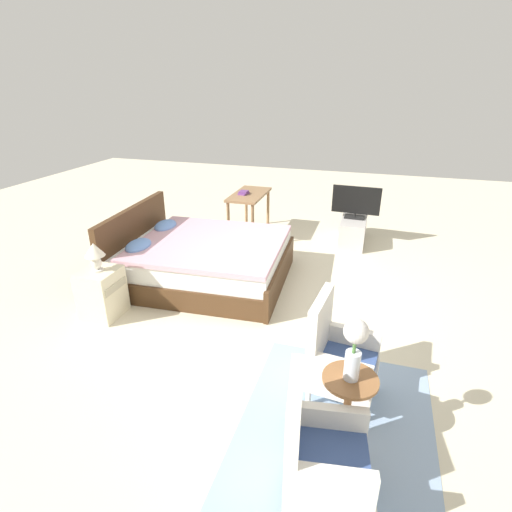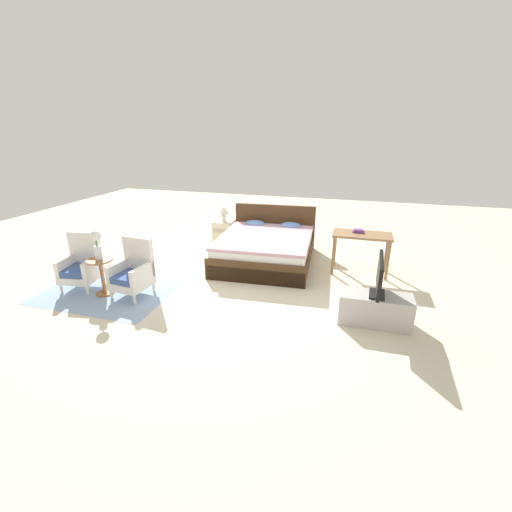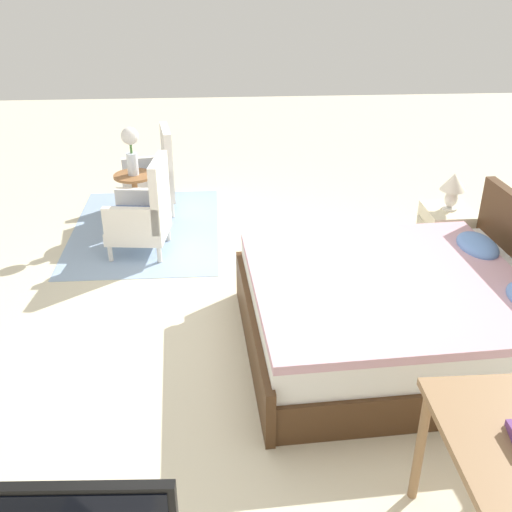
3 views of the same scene
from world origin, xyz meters
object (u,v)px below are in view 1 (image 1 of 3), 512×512
Objects in this scene: bed at (202,260)px; table_lamp at (95,253)px; tv_stand at (353,230)px; armchair_by_window_left at (320,454)px; book_stack at (244,193)px; tv_flatscreen at (356,202)px; flower_vase at (355,344)px; side_table at (348,403)px; vanity_desk at (249,200)px; armchair_by_window_right at (338,357)px; nightstand at (102,293)px.

table_lamp is at bearing 148.35° from bed.
armchair_by_window_left is at bearing -178.26° from tv_stand.
book_stack reaches higher than tv_stand.
bed is 2.88× the size of tv_flatscreen.
flower_vase is at bearing -151.65° from book_stack.
tv_stand is at bearing -42.65° from bed.
side_table reaches higher than tv_stand.
table_lamp is 0.32× the size of vanity_desk.
bed reaches higher than book_stack.
book_stack is (-0.29, 1.84, 0.08)m from tv_flatscreen.
table_lamp is at bearing 70.67° from flower_vase.
armchair_by_window_right is at bearing -130.15° from bed.
bed is 3.35m from armchair_by_window_left.
bed is 3.87× the size of nightstand.
armchair_by_window_right is 1.52× the size of side_table.
tv_stand is 1.24× the size of tv_flatscreen.
flower_vase is at bearing -176.32° from tv_stand.
table_lamp reaches higher than vanity_desk.
table_lamp is (-1.18, 0.73, 0.49)m from bed.
vanity_desk is at bearing 27.09° from flower_vase.
bed is at bearing 44.28° from flower_vase.
nightstand is (1.50, 2.73, -0.09)m from armchair_by_window_left.
table_lamp is 3.10m from vanity_desk.
vanity_desk is (3.99, 2.04, -0.25)m from flower_vase.
armchair_by_window_left reaches higher than vanity_desk.
book_stack is (-0.07, 0.07, 0.14)m from vanity_desk.
armchair_by_window_right is 0.96× the size of tv_stand.
table_lamp is 1.57× the size of book_stack.
bed reaches higher than vanity_desk.
armchair_by_window_left is (-2.68, -2.00, 0.09)m from bed.
nightstand is 0.50m from table_lamp.
nightstand is at bearing 141.07° from tv_flatscreen.
side_table is (-2.18, -2.13, 0.08)m from bed.
bed is 3.11m from flower_vase.
book_stack is (3.92, 2.11, -0.11)m from flower_vase.
bed is 1.84m from vanity_desk.
side_table is at bearing -109.33° from table_lamp.
tv_flatscreen is at bearing 3.68° from flower_vase.
flower_vase reaches higher than table_lamp.
bed is at bearing -31.65° from table_lamp.
tv_flatscreen reaches higher than armchair_by_window_left.
tv_stand is (4.20, 0.27, -0.68)m from flower_vase.
flower_vase reaches higher than armchair_by_window_right.
book_stack is at bearing 30.12° from armchair_by_window_right.
side_table is at bearing -176.32° from tv_stand.
book_stack is at bearing 98.79° from tv_stand.
tv_flatscreen reaches higher than vanity_desk.
side_table is at bearing -14.39° from armchair_by_window_left.
armchair_by_window_left is 1.19× the size of tv_flatscreen.
vanity_desk reaches higher than side_table.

